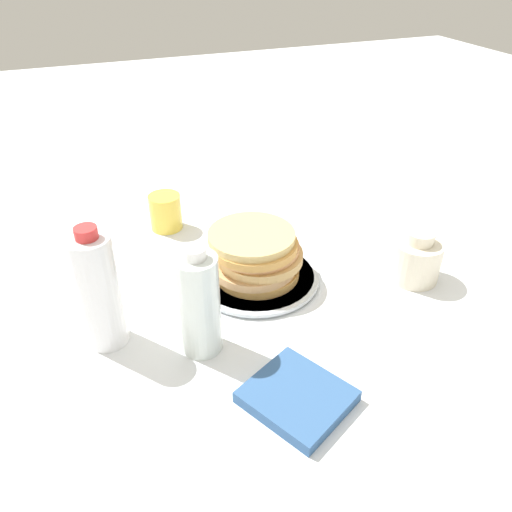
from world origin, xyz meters
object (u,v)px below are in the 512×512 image
(juice_glass, at_px, (166,212))
(water_bottle_mid, at_px, (99,291))
(water_bottle_near, at_px, (199,304))
(pancake_stack, at_px, (256,254))
(plate, at_px, (256,276))
(cream_jug, at_px, (416,259))

(juice_glass, distance_m, water_bottle_mid, 0.38)
(juice_glass, relative_size, water_bottle_near, 0.42)
(pancake_stack, xyz_separation_m, water_bottle_near, (-0.14, 0.15, 0.03))
(water_bottle_near, distance_m, water_bottle_mid, 0.16)
(plate, bearing_deg, water_bottle_mid, 103.60)
(cream_jug, height_order, water_bottle_near, water_bottle_near)
(plate, xyz_separation_m, pancake_stack, (0.00, 0.00, 0.05))
(juice_glass, bearing_deg, pancake_stack, -155.82)
(juice_glass, xyz_separation_m, water_bottle_near, (-0.40, 0.03, 0.05))
(plate, xyz_separation_m, juice_glass, (0.26, 0.12, 0.03))
(juice_glass, relative_size, cream_jug, 0.78)
(pancake_stack, distance_m, juice_glass, 0.29)
(water_bottle_near, xyz_separation_m, water_bottle_mid, (0.07, 0.14, 0.01))
(juice_glass, bearing_deg, water_bottle_mid, 152.25)
(plate, distance_m, water_bottle_mid, 0.31)
(juice_glass, relative_size, water_bottle_mid, 0.37)
(juice_glass, height_order, cream_jug, cream_jug)
(water_bottle_mid, bearing_deg, plate, -76.40)
(juice_glass, xyz_separation_m, water_bottle_mid, (-0.33, 0.17, 0.06))
(pancake_stack, height_order, water_bottle_mid, water_bottle_mid)
(water_bottle_near, bearing_deg, juice_glass, -4.73)
(plate, xyz_separation_m, cream_jug, (-0.11, -0.29, 0.04))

